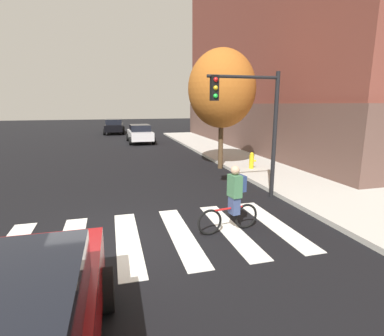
{
  "coord_description": "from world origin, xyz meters",
  "views": [
    {
      "loc": [
        0.01,
        -6.72,
        3.17
      ],
      "look_at": [
        2.38,
        1.93,
        1.25
      ],
      "focal_mm": 27.97,
      "sensor_mm": 36.0,
      "label": 1
    }
  ],
  "objects_px": {
    "cyclist": "(233,199)",
    "street_tree_near": "(222,89)",
    "sedan_mid": "(140,133)",
    "fire_hydrant": "(252,160)",
    "sedan_far": "(114,126)",
    "traffic_light_near": "(253,114)"
  },
  "relations": [
    {
      "from": "cyclist",
      "to": "street_tree_near",
      "type": "distance_m",
      "value": 8.19
    },
    {
      "from": "sedan_mid",
      "to": "fire_hydrant",
      "type": "bearing_deg",
      "value": -71.94
    },
    {
      "from": "sedan_far",
      "to": "street_tree_near",
      "type": "xyz_separation_m",
      "value": [
        4.81,
        -20.01,
        3.06
      ]
    },
    {
      "from": "traffic_light_near",
      "to": "fire_hydrant",
      "type": "relative_size",
      "value": 5.38
    },
    {
      "from": "sedan_far",
      "to": "traffic_light_near",
      "type": "relative_size",
      "value": 1.12
    },
    {
      "from": "traffic_light_near",
      "to": "sedan_far",
      "type": "bearing_deg",
      "value": 99.18
    },
    {
      "from": "fire_hydrant",
      "to": "sedan_mid",
      "type": "bearing_deg",
      "value": 108.06
    },
    {
      "from": "cyclist",
      "to": "fire_hydrant",
      "type": "distance_m",
      "value": 7.13
    },
    {
      "from": "sedan_far",
      "to": "sedan_mid",
      "type": "bearing_deg",
      "value": -77.34
    },
    {
      "from": "cyclist",
      "to": "sedan_mid",
      "type": "bearing_deg",
      "value": 91.51
    },
    {
      "from": "sedan_mid",
      "to": "sedan_far",
      "type": "bearing_deg",
      "value": 102.66
    },
    {
      "from": "street_tree_near",
      "to": "fire_hydrant",
      "type": "bearing_deg",
      "value": -42.0
    },
    {
      "from": "sedan_far",
      "to": "traffic_light_near",
      "type": "xyz_separation_m",
      "value": [
        4.03,
        -24.94,
        2.04
      ]
    },
    {
      "from": "cyclist",
      "to": "fire_hydrant",
      "type": "xyz_separation_m",
      "value": [
        3.57,
        6.16,
        -0.31
      ]
    },
    {
      "from": "traffic_light_near",
      "to": "street_tree_near",
      "type": "height_order",
      "value": "street_tree_near"
    },
    {
      "from": "sedan_mid",
      "to": "street_tree_near",
      "type": "bearing_deg",
      "value": -75.84
    },
    {
      "from": "sedan_far",
      "to": "traffic_light_near",
      "type": "distance_m",
      "value": 25.34
    },
    {
      "from": "sedan_mid",
      "to": "sedan_far",
      "type": "height_order",
      "value": "sedan_far"
    },
    {
      "from": "cyclist",
      "to": "street_tree_near",
      "type": "relative_size",
      "value": 0.3
    },
    {
      "from": "sedan_far",
      "to": "street_tree_near",
      "type": "bearing_deg",
      "value": -76.48
    },
    {
      "from": "traffic_light_near",
      "to": "cyclist",
      "type": "bearing_deg",
      "value": -124.8
    },
    {
      "from": "sedan_far",
      "to": "cyclist",
      "type": "distance_m",
      "value": 27.35
    }
  ]
}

